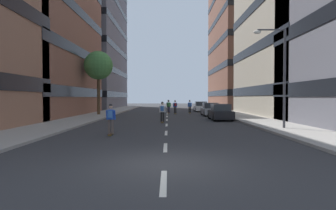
% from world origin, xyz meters
% --- Properties ---
extents(ground_plane, '(141.66, 141.66, 0.00)m').
position_xyz_m(ground_plane, '(0.00, 23.61, 0.00)').
color(ground_plane, '#333335').
extents(sidewalk_left, '(3.70, 64.93, 0.14)m').
position_xyz_m(sidewalk_left, '(-8.11, 26.56, 0.07)').
color(sidewalk_left, '#9E9991').
rests_on(sidewalk_left, ground_plane).
extents(sidewalk_right, '(3.70, 64.93, 0.14)m').
position_xyz_m(sidewalk_right, '(8.11, 26.56, 0.07)').
color(sidewalk_right, '#9E9991').
rests_on(sidewalk_right, ground_plane).
extents(lane_markings, '(0.16, 57.20, 0.01)m').
position_xyz_m(lane_markings, '(0.00, 25.50, 0.00)').
color(lane_markings, silver).
rests_on(lane_markings, ground_plane).
extents(building_left_far, '(15.78, 23.69, 31.76)m').
position_xyz_m(building_left_far, '(-17.79, 49.85, 15.97)').
color(building_left_far, slate).
rests_on(building_left_far, ground_plane).
extents(building_right_mid, '(15.78, 19.80, 24.12)m').
position_xyz_m(building_right_mid, '(17.79, 24.15, 12.15)').
color(building_right_mid, '#B2A893').
rests_on(building_right_mid, ground_plane).
extents(building_right_far, '(15.78, 23.21, 29.71)m').
position_xyz_m(building_right_far, '(17.79, 49.85, 14.95)').
color(building_right_far, brown).
rests_on(building_right_far, ground_plane).
extents(parked_car_near, '(1.82, 4.40, 1.52)m').
position_xyz_m(parked_car_near, '(5.06, 24.48, 0.70)').
color(parked_car_near, '#B2B7BF').
rests_on(parked_car_near, ground_plane).
extents(parked_car_mid, '(1.82, 4.40, 1.52)m').
position_xyz_m(parked_car_mid, '(5.06, 34.27, 0.70)').
color(parked_car_mid, silver).
rests_on(parked_car_mid, ground_plane).
extents(parked_car_far, '(1.82, 4.40, 1.52)m').
position_xyz_m(parked_car_far, '(5.06, 17.90, 0.70)').
color(parked_car_far, black).
rests_on(parked_car_far, ground_plane).
extents(street_tree_near, '(3.37, 3.37, 7.47)m').
position_xyz_m(street_tree_near, '(-8.11, 24.84, 5.87)').
color(street_tree_near, '#4C3823').
rests_on(street_tree_near, sidewalk_left).
extents(streetlamp_right, '(2.13, 0.30, 6.50)m').
position_xyz_m(streetlamp_right, '(7.37, 9.65, 4.14)').
color(streetlamp_right, '#3F3F44').
rests_on(streetlamp_right, sidewalk_right).
extents(skater_0, '(0.55, 0.92, 1.78)m').
position_xyz_m(skater_0, '(-0.36, 15.04, 1.02)').
color(skater_0, brown).
rests_on(skater_0, ground_plane).
extents(skater_1, '(0.56, 0.92, 1.78)m').
position_xyz_m(skater_1, '(1.05, 28.21, 1.02)').
color(skater_1, brown).
rests_on(skater_1, ground_plane).
extents(skater_2, '(0.54, 0.91, 1.78)m').
position_xyz_m(skater_2, '(-3.12, 6.95, 1.02)').
color(skater_2, brown).
rests_on(skater_2, ground_plane).
extents(skater_3, '(0.55, 0.92, 1.78)m').
position_xyz_m(skater_3, '(3.08, 29.79, 1.02)').
color(skater_3, brown).
rests_on(skater_3, ground_plane).
extents(skater_4, '(0.56, 0.92, 1.78)m').
position_xyz_m(skater_4, '(0.14, 31.72, 1.02)').
color(skater_4, brown).
rests_on(skater_4, ground_plane).
extents(skater_5, '(0.54, 0.91, 1.78)m').
position_xyz_m(skater_5, '(0.22, 29.40, 1.02)').
color(skater_5, brown).
rests_on(skater_5, ground_plane).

